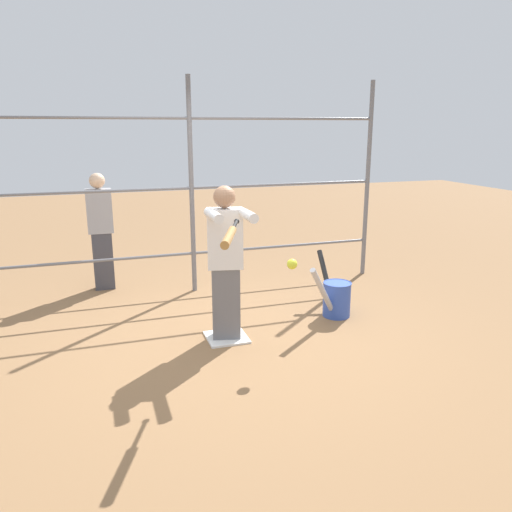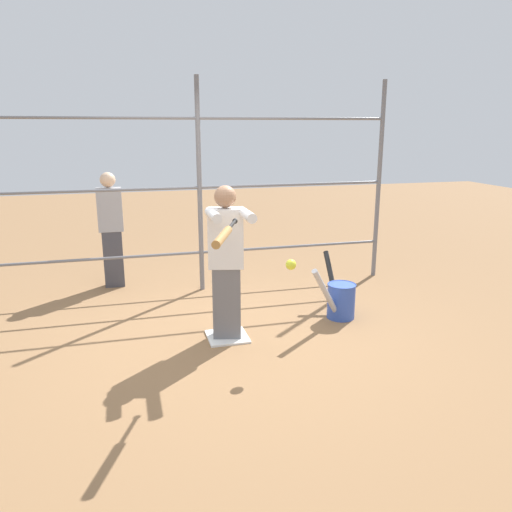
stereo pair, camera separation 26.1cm
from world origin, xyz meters
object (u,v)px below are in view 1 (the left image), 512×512
Objects in this scene: baseball_bat_swinging at (230,235)px; bystander_behind_fence at (101,230)px; batter at (226,259)px; bat_bucket at (335,297)px; softball_in_flight at (292,264)px.

bystander_behind_fence is (0.91, -2.92, -0.47)m from baseball_bat_swinging.
bystander_behind_fence is at bearing -61.79° from batter.
batter is at bearing 10.00° from bat_bucket.
softball_in_flight is 2.99m from bystander_behind_fence.
softball_in_flight is at bearing 122.26° from bystander_behind_fence.
batter reaches higher than baseball_bat_swinging.
bat_bucket is 3.08m from bystander_behind_fence.
baseball_bat_swinging is at bearing 77.57° from batter.
softball_in_flight is at bearing -150.11° from baseball_bat_swinging.
baseball_bat_swinging reaches higher than bat_bucket.
bat_bucket is at bearing -139.30° from softball_in_flight.
bat_bucket is (-0.82, -0.71, -0.64)m from softball_in_flight.
batter is 1.47m from bat_bucket.
batter reaches higher than bat_bucket.
batter is 15.97× the size of softball_in_flight.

